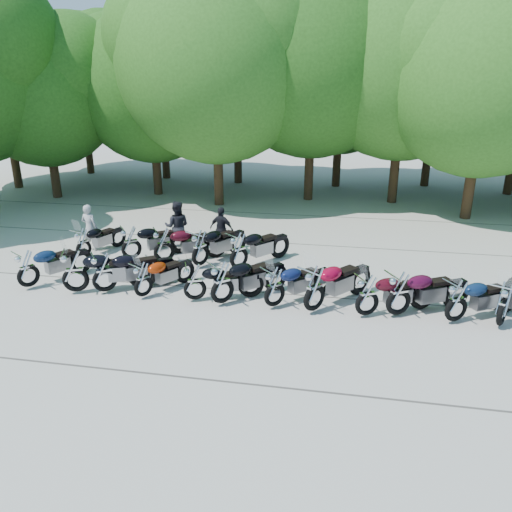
% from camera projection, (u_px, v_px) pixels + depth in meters
% --- Properties ---
extents(ground, '(90.00, 90.00, 0.00)m').
position_uv_depth(ground, '(246.00, 315.00, 12.97)').
color(ground, gray).
rests_on(ground, ground).
extents(tree_0, '(7.50, 7.50, 9.21)m').
position_uv_depth(tree_0, '(2.00, 83.00, 25.68)').
color(tree_0, '#3A2614').
rests_on(tree_0, ground).
extents(tree_1, '(6.97, 6.97, 8.55)m').
position_uv_depth(tree_1, '(43.00, 93.00, 23.64)').
color(tree_1, '#3A2614').
rests_on(tree_1, ground).
extents(tree_2, '(7.31, 7.31, 8.97)m').
position_uv_depth(tree_2, '(151.00, 87.00, 24.23)').
color(tree_2, '#3A2614').
rests_on(tree_2, ground).
extents(tree_3, '(8.70, 8.70, 10.67)m').
position_uv_depth(tree_3, '(216.00, 64.00, 21.78)').
color(tree_3, '#3A2614').
rests_on(tree_3, ground).
extents(tree_4, '(9.13, 9.13, 11.20)m').
position_uv_depth(tree_4, '(313.00, 57.00, 22.69)').
color(tree_4, '#3A2614').
rests_on(tree_4, ground).
extents(tree_5, '(9.04, 9.04, 11.10)m').
position_uv_depth(tree_5, '(405.00, 58.00, 22.13)').
color(tree_5, '#3A2614').
rests_on(tree_5, ground).
extents(tree_6, '(8.00, 8.00, 9.82)m').
position_uv_depth(tree_6, '(486.00, 76.00, 19.69)').
color(tree_6, '#3A2614').
rests_on(tree_6, ground).
extents(tree_9, '(7.59, 7.59, 9.32)m').
position_uv_depth(tree_9, '(81.00, 81.00, 29.60)').
color(tree_9, '#3A2614').
rests_on(tree_9, ground).
extents(tree_10, '(7.78, 7.78, 9.55)m').
position_uv_depth(tree_10, '(161.00, 78.00, 28.10)').
color(tree_10, '#3A2614').
rests_on(tree_10, ground).
extents(tree_11, '(7.56, 7.56, 9.28)m').
position_uv_depth(tree_11, '(237.00, 82.00, 26.89)').
color(tree_11, '#3A2614').
rests_on(tree_11, ground).
extents(tree_12, '(7.88, 7.88, 9.67)m').
position_uv_depth(tree_12, '(342.00, 77.00, 25.91)').
color(tree_12, '#3A2614').
rests_on(tree_12, ground).
extents(tree_13, '(8.31, 8.31, 10.20)m').
position_uv_depth(tree_13, '(437.00, 71.00, 25.91)').
color(tree_13, '#3A2614').
rests_on(tree_13, ground).
extents(motorcycle_0, '(1.82, 2.32, 1.30)m').
position_uv_depth(motorcycle_0, '(27.00, 268.00, 14.36)').
color(motorcycle_0, '#0E1F3F').
rests_on(motorcycle_0, ground).
extents(motorcycle_1, '(2.66, 1.71, 1.45)m').
position_uv_depth(motorcycle_1, '(75.00, 270.00, 13.98)').
color(motorcycle_1, black).
rests_on(motorcycle_1, ground).
extents(motorcycle_2, '(2.40, 2.01, 1.37)m').
position_uv_depth(motorcycle_2, '(104.00, 271.00, 14.02)').
color(motorcycle_2, black).
rests_on(motorcycle_2, ground).
extents(motorcycle_3, '(1.64, 2.09, 1.17)m').
position_uv_depth(motorcycle_3, '(143.00, 279.00, 13.77)').
color(motorcycle_3, '#952505').
rests_on(motorcycle_3, ground).
extents(motorcycle_4, '(2.26, 1.40, 1.22)m').
position_uv_depth(motorcycle_4, '(195.00, 281.00, 13.53)').
color(motorcycle_4, black).
rests_on(motorcycle_4, ground).
extents(motorcycle_5, '(2.26, 2.25, 1.38)m').
position_uv_depth(motorcycle_5, '(222.00, 282.00, 13.30)').
color(motorcycle_5, black).
rests_on(motorcycle_5, ground).
extents(motorcycle_6, '(2.11, 2.11, 1.29)m').
position_uv_depth(motorcycle_6, '(275.00, 286.00, 13.14)').
color(motorcycle_6, '#0E173F').
rests_on(motorcycle_6, ground).
extents(motorcycle_7, '(2.23, 2.47, 1.45)m').
position_uv_depth(motorcycle_7, '(315.00, 287.00, 12.86)').
color(motorcycle_7, maroon).
rests_on(motorcycle_7, ground).
extents(motorcycle_8, '(2.35, 1.70, 1.30)m').
position_uv_depth(motorcycle_8, '(368.00, 294.00, 12.64)').
color(motorcycle_8, '#390711').
rests_on(motorcycle_8, ground).
extents(motorcycle_9, '(2.51, 1.82, 1.38)m').
position_uv_depth(motorcycle_9, '(399.00, 292.00, 12.64)').
color(motorcycle_9, '#3B0821').
rests_on(motorcycle_9, ground).
extents(motorcycle_10, '(2.32, 1.77, 1.29)m').
position_uv_depth(motorcycle_10, '(457.00, 300.00, 12.33)').
color(motorcycle_10, '#0D1F3D').
rests_on(motorcycle_10, ground).
extents(motorcycle_11, '(1.72, 2.41, 1.33)m').
position_uv_depth(motorcycle_11, '(504.00, 303.00, 12.14)').
color(motorcycle_11, black).
rests_on(motorcycle_11, ground).
extents(motorcycle_12, '(1.40, 2.19, 1.19)m').
position_uv_depth(motorcycle_12, '(83.00, 242.00, 16.70)').
color(motorcycle_12, black).
rests_on(motorcycle_12, ground).
extents(motorcycle_13, '(2.32, 1.98, 1.33)m').
position_uv_depth(motorcycle_13, '(131.00, 242.00, 16.55)').
color(motorcycle_13, black).
rests_on(motorcycle_13, ground).
extents(motorcycle_14, '(2.45, 1.90, 1.37)m').
position_uv_depth(motorcycle_14, '(164.00, 244.00, 16.25)').
color(motorcycle_14, '#3B0812').
rests_on(motorcycle_14, ground).
extents(motorcycle_15, '(1.88, 2.50, 1.39)m').
position_uv_depth(motorcycle_15, '(200.00, 247.00, 15.95)').
color(motorcycle_15, black).
rests_on(motorcycle_15, ground).
extents(motorcycle_16, '(2.13, 2.38, 1.39)m').
position_uv_depth(motorcycle_16, '(239.00, 250.00, 15.71)').
color(motorcycle_16, black).
rests_on(motorcycle_16, ground).
extents(rider_0, '(0.66, 0.49, 1.66)m').
position_uv_depth(rider_0, '(90.00, 228.00, 17.48)').
color(rider_0, '#9E9EA0').
rests_on(rider_0, ground).
extents(rider_1, '(0.98, 0.82, 1.81)m').
position_uv_depth(rider_1, '(177.00, 227.00, 17.34)').
color(rider_1, black).
rests_on(rider_1, ground).
extents(rider_2, '(1.00, 0.63, 1.58)m').
position_uv_depth(rider_2, '(222.00, 229.00, 17.42)').
color(rider_2, black).
rests_on(rider_2, ground).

